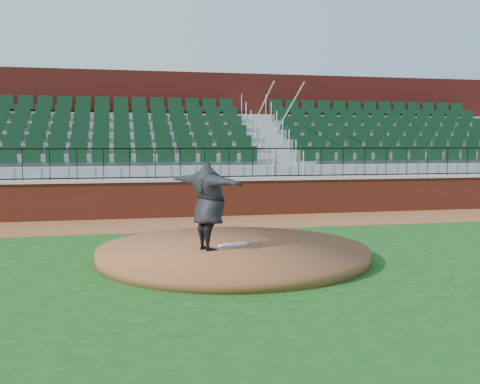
# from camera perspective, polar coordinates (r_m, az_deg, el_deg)

# --- Properties ---
(ground) EXTENTS (90.00, 90.00, 0.00)m
(ground) POSITION_cam_1_polar(r_m,az_deg,el_deg) (12.18, 1.53, -6.71)
(ground) COLOR #144815
(ground) RESTS_ON ground
(warning_track) EXTENTS (34.00, 3.20, 0.01)m
(warning_track) POSITION_cam_1_polar(r_m,az_deg,el_deg) (17.39, -2.77, -3.15)
(warning_track) COLOR brown
(warning_track) RESTS_ON ground
(field_wall) EXTENTS (34.00, 0.35, 1.20)m
(field_wall) POSITION_cam_1_polar(r_m,az_deg,el_deg) (18.88, -3.60, -0.69)
(field_wall) COLOR maroon
(field_wall) RESTS_ON ground
(wall_cap) EXTENTS (34.00, 0.45, 0.10)m
(wall_cap) POSITION_cam_1_polar(r_m,az_deg,el_deg) (18.83, -3.61, 1.28)
(wall_cap) COLOR #B7B7B7
(wall_cap) RESTS_ON field_wall
(wall_railing) EXTENTS (34.00, 0.05, 1.00)m
(wall_railing) POSITION_cam_1_polar(r_m,az_deg,el_deg) (18.80, -3.62, 2.95)
(wall_railing) COLOR black
(wall_railing) RESTS_ON wall_cap
(seating_stands) EXTENTS (34.00, 5.10, 4.60)m
(seating_stands) POSITION_cam_1_polar(r_m,az_deg,el_deg) (21.49, -4.74, 4.53)
(seating_stands) COLOR gray
(seating_stands) RESTS_ON ground
(concourse_wall) EXTENTS (34.00, 0.50, 5.50)m
(concourse_wall) POSITION_cam_1_polar(r_m,az_deg,el_deg) (24.27, -5.64, 5.64)
(concourse_wall) COLOR maroon
(concourse_wall) RESTS_ON ground
(pitchers_mound) EXTENTS (5.80, 5.80, 0.25)m
(pitchers_mound) POSITION_cam_1_polar(r_m,az_deg,el_deg) (12.05, -0.69, -6.23)
(pitchers_mound) COLOR brown
(pitchers_mound) RESTS_ON ground
(pitching_rubber) EXTENTS (0.66, 0.35, 0.04)m
(pitching_rubber) POSITION_cam_1_polar(r_m,az_deg,el_deg) (12.18, -0.77, -5.40)
(pitching_rubber) COLOR white
(pitching_rubber) RESTS_ON pitchers_mound
(pitcher) EXTENTS (1.61, 2.31, 1.86)m
(pitcher) POSITION_cam_1_polar(r_m,az_deg,el_deg) (11.57, -3.23, -1.42)
(pitcher) COLOR black
(pitcher) RESTS_ON pitchers_mound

